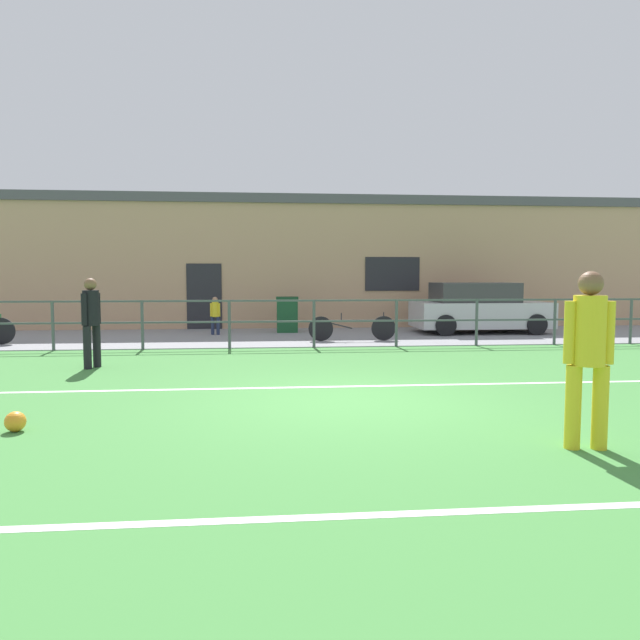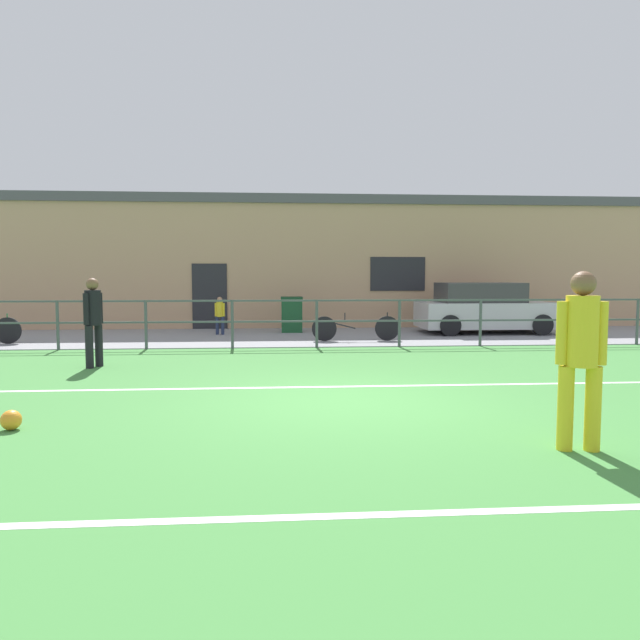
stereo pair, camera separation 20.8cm
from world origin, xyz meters
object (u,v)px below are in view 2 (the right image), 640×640
soccer_ball_match (11,420)px  trash_bin_0 (292,314)px  player_goalkeeper (93,317)px  spectator_child (220,313)px  player_striker (581,349)px  parked_car_red (484,309)px  bicycle_parked_0 (356,328)px

soccer_ball_match → trash_bin_0: size_ratio=0.21×
player_goalkeeper → soccer_ball_match: player_goalkeeper is taller
spectator_child → soccer_ball_match: bearing=95.5°
player_goalkeeper → soccer_ball_match: (0.46, -4.50, -0.84)m
player_striker → spectator_child: (-4.59, 11.47, -0.36)m
player_striker → soccer_ball_match: 6.10m
soccer_ball_match → spectator_child: bearing=82.7°
player_striker → spectator_child: bearing=120.7°
trash_bin_0 → parked_car_red: bearing=-6.4°
parked_car_red → trash_bin_0: parked_car_red is taller
player_goalkeeper → trash_bin_0: bearing=-6.1°
player_striker → parked_car_red: (3.19, 11.42, -0.27)m
soccer_ball_match → trash_bin_0: bearing=72.6°
soccer_ball_match → bicycle_parked_0: bearing=59.1°
trash_bin_0 → player_goalkeeper: bearing=-121.3°
spectator_child → parked_car_red: (7.78, -0.05, 0.09)m
bicycle_parked_0 → parked_car_red: bearing=24.3°
soccer_ball_match → player_goalkeeper: bearing=95.8°
parked_car_red → player_striker: bearing=-105.6°
spectator_child → parked_car_red: parked_car_red is taller
player_goalkeeper → player_striker: 8.55m
bicycle_parked_0 → trash_bin_0: bearing=122.8°
bicycle_parked_0 → player_striker: bearing=-84.6°
soccer_ball_match → parked_car_red: size_ratio=0.06×
player_goalkeeper → trash_bin_0: 7.45m
soccer_ball_match → parked_car_red: bearing=48.3°
soccer_ball_match → trash_bin_0: (3.41, 10.86, 0.44)m
player_striker → soccer_ball_match: (-5.92, 1.20, -0.89)m
player_striker → spectator_child: player_striker is taller
soccer_ball_match → parked_car_red: parked_car_red is taller
player_goalkeeper → bicycle_parked_0: 6.73m
player_goalkeeper → bicycle_parked_0: size_ratio=0.73×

